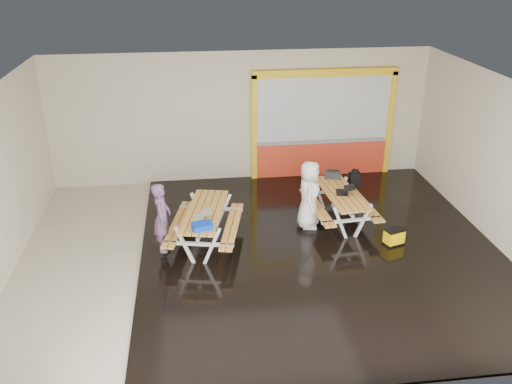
{
  "coord_description": "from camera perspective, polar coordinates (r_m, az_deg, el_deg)",
  "views": [
    {
      "loc": [
        -1.34,
        -9.64,
        5.88
      ],
      "look_at": [
        0.0,
        0.9,
        1.0
      ],
      "focal_mm": 37.62,
      "sensor_mm": 36.0,
      "label": 1
    }
  ],
  "objects": [
    {
      "name": "picnic_table_right",
      "position": [
        12.39,
        8.94,
        -0.79
      ],
      "size": [
        1.51,
        2.11,
        0.8
      ],
      "color": "gold",
      "rests_on": "deck"
    },
    {
      "name": "room",
      "position": [
        10.57,
        0.61,
        1.67
      ],
      "size": [
        10.02,
        8.02,
        3.52
      ],
      "color": "beige",
      "rests_on": "ground"
    },
    {
      "name": "person_right",
      "position": [
        12.0,
        5.67,
        -0.3
      ],
      "size": [
        0.65,
        0.86,
        1.57
      ],
      "primitive_type": "imported",
      "rotation": [
        0.0,
        0.0,
        1.36
      ],
      "color": "white",
      "rests_on": "deck"
    },
    {
      "name": "blue_pouch",
      "position": [
        10.57,
        -5.73,
        -3.61
      ],
      "size": [
        0.44,
        0.35,
        0.11
      ],
      "primitive_type": "cube",
      "rotation": [
        0.0,
        0.0,
        0.21
      ],
      "color": "#0934C0",
      "rests_on": "picnic_table_left"
    },
    {
      "name": "backpack",
      "position": [
        13.26,
        10.43,
        1.43
      ],
      "size": [
        0.27,
        0.19,
        0.43
      ],
      "color": "black",
      "rests_on": "picnic_table_right"
    },
    {
      "name": "dark_case",
      "position": [
        12.6,
        7.51,
        -2.74
      ],
      "size": [
        0.45,
        0.38,
        0.15
      ],
      "primitive_type": "cube",
      "rotation": [
        0.0,
        0.0,
        0.19
      ],
      "color": "black",
      "rests_on": "deck"
    },
    {
      "name": "fluke_bag",
      "position": [
        11.87,
        14.46,
        -4.64
      ],
      "size": [
        0.48,
        0.39,
        0.36
      ],
      "color": "black",
      "rests_on": "deck"
    },
    {
      "name": "laptop_right",
      "position": [
        12.26,
        9.4,
        0.14
      ],
      "size": [
        0.48,
        0.44,
        0.17
      ],
      "color": "black",
      "rests_on": "picnic_table_right"
    },
    {
      "name": "toolbox",
      "position": [
        13.0,
        8.16,
        1.82
      ],
      "size": [
        0.41,
        0.27,
        0.22
      ],
      "color": "black",
      "rests_on": "picnic_table_right"
    },
    {
      "name": "kiosk",
      "position": [
        14.71,
        7.09,
        6.93
      ],
      "size": [
        3.88,
        0.16,
        3.0
      ],
      "color": "red",
      "rests_on": "room"
    },
    {
      "name": "picnic_table_left",
      "position": [
        11.38,
        -5.46,
        -2.86
      ],
      "size": [
        1.82,
        2.34,
        0.84
      ],
      "color": "gold",
      "rests_on": "deck"
    },
    {
      "name": "laptop_left",
      "position": [
        10.99,
        -5.8,
        -2.52
      ],
      "size": [
        0.36,
        0.33,
        0.15
      ],
      "color": "silver",
      "rests_on": "picnic_table_left"
    },
    {
      "name": "deck",
      "position": [
        11.57,
        6.75,
        -5.92
      ],
      "size": [
        7.5,
        7.98,
        0.05
      ],
      "primitive_type": "cube",
      "color": "black",
      "rests_on": "room"
    },
    {
      "name": "person_left",
      "position": [
        11.06,
        -9.97,
        -2.67
      ],
      "size": [
        0.4,
        0.57,
        1.48
      ],
      "primitive_type": "imported",
      "rotation": [
        0.0,
        0.0,
        1.48
      ],
      "color": "#69496F",
      "rests_on": "deck"
    }
  ]
}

